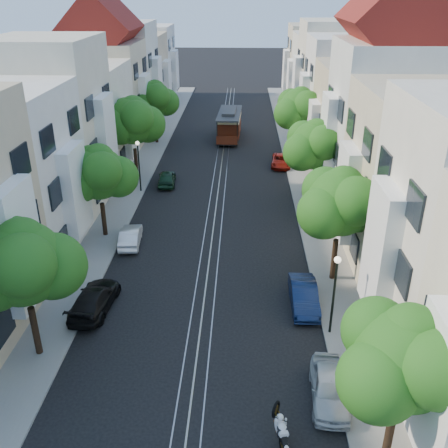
# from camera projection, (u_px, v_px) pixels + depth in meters

# --- Properties ---
(ground) EXTENTS (200.00, 200.00, 0.00)m
(ground) POSITION_uv_depth(u_px,v_px,m) (221.00, 169.00, 46.05)
(ground) COLOR black
(ground) RESTS_ON ground
(sidewalk_east) EXTENTS (2.50, 80.00, 0.12)m
(sidewalk_east) POSITION_uv_depth(u_px,v_px,m) (300.00, 169.00, 45.78)
(sidewalk_east) COLOR gray
(sidewalk_east) RESTS_ON ground
(sidewalk_west) EXTENTS (2.50, 80.00, 0.12)m
(sidewalk_west) POSITION_uv_depth(u_px,v_px,m) (143.00, 167.00, 46.27)
(sidewalk_west) COLOR gray
(sidewalk_west) RESTS_ON ground
(rail_left) EXTENTS (0.06, 80.00, 0.02)m
(rail_left) POSITION_uv_depth(u_px,v_px,m) (215.00, 168.00, 46.07)
(rail_left) COLOR gray
(rail_left) RESTS_ON ground
(rail_slot) EXTENTS (0.06, 80.00, 0.02)m
(rail_slot) POSITION_uv_depth(u_px,v_px,m) (221.00, 169.00, 46.05)
(rail_slot) COLOR gray
(rail_slot) RESTS_ON ground
(rail_right) EXTENTS (0.06, 80.00, 0.02)m
(rail_right) POSITION_uv_depth(u_px,v_px,m) (227.00, 169.00, 46.03)
(rail_right) COLOR gray
(rail_right) RESTS_ON ground
(lane_line) EXTENTS (0.08, 80.00, 0.01)m
(lane_line) POSITION_uv_depth(u_px,v_px,m) (221.00, 169.00, 46.05)
(lane_line) COLOR tan
(lane_line) RESTS_ON ground
(townhouses_east) EXTENTS (7.75, 72.00, 12.00)m
(townhouses_east) POSITION_uv_depth(u_px,v_px,m) (357.00, 114.00, 43.34)
(townhouses_east) COLOR beige
(townhouses_east) RESTS_ON ground
(townhouses_west) EXTENTS (7.75, 72.00, 11.76)m
(townhouses_west) POSITION_uv_depth(u_px,v_px,m) (87.00, 113.00, 44.18)
(townhouses_west) COLOR silver
(townhouses_west) RESTS_ON ground
(tree_e_a) EXTENTS (4.72, 3.87, 6.27)m
(tree_e_a) POSITION_uv_depth(u_px,v_px,m) (406.00, 362.00, 15.94)
(tree_e_a) COLOR black
(tree_e_a) RESTS_ON ground
(tree_e_b) EXTENTS (4.93, 4.08, 6.68)m
(tree_e_b) POSITION_uv_depth(u_px,v_px,m) (341.00, 204.00, 26.62)
(tree_e_b) COLOR black
(tree_e_b) RESTS_ON ground
(tree_e_c) EXTENTS (4.84, 3.99, 6.52)m
(tree_e_c) POSITION_uv_depth(u_px,v_px,m) (315.00, 147.00, 36.59)
(tree_e_c) COLOR black
(tree_e_c) RESTS_ON ground
(tree_e_d) EXTENTS (5.01, 4.16, 6.85)m
(tree_e_d) POSITION_uv_depth(u_px,v_px,m) (300.00, 109.00, 46.39)
(tree_e_d) COLOR black
(tree_e_d) RESTS_ON ground
(tree_w_a) EXTENTS (4.93, 4.08, 6.68)m
(tree_w_a) POSITION_uv_depth(u_px,v_px,m) (23.00, 265.00, 20.79)
(tree_w_a) COLOR black
(tree_w_a) RESTS_ON ground
(tree_w_b) EXTENTS (4.72, 3.87, 6.27)m
(tree_w_b) POSITION_uv_depth(u_px,v_px,m) (100.00, 175.00, 31.75)
(tree_w_b) COLOR black
(tree_w_b) RESTS_ON ground
(tree_w_c) EXTENTS (5.13, 4.28, 7.09)m
(tree_w_c) POSITION_uv_depth(u_px,v_px,m) (133.00, 122.00, 41.38)
(tree_w_c) COLOR black
(tree_w_c) RESTS_ON ground
(tree_w_d) EXTENTS (4.84, 3.99, 6.52)m
(tree_w_d) POSITION_uv_depth(u_px,v_px,m) (155.00, 100.00, 51.50)
(tree_w_d) COLOR black
(tree_w_d) RESTS_ON ground
(lamp_east) EXTENTS (0.32, 0.32, 4.16)m
(lamp_east) POSITION_uv_depth(u_px,v_px,m) (335.00, 284.00, 22.98)
(lamp_east) COLOR black
(lamp_east) RESTS_ON ground
(lamp_west) EXTENTS (0.32, 0.32, 4.16)m
(lamp_west) POSITION_uv_depth(u_px,v_px,m) (139.00, 159.00, 39.63)
(lamp_west) COLOR black
(lamp_west) RESTS_ON ground
(sportbike_rider) EXTENTS (0.62, 1.70, 1.45)m
(sportbike_rider) POSITION_uv_depth(u_px,v_px,m) (281.00, 428.00, 18.08)
(sportbike_rider) COLOR black
(sportbike_rider) RESTS_ON ground
(cable_car) EXTENTS (2.68, 7.68, 2.92)m
(cable_car) POSITION_uv_depth(u_px,v_px,m) (229.00, 123.00, 54.43)
(cable_car) COLOR black
(cable_car) RESTS_ON ground
(parked_car_e_near) EXTENTS (1.73, 3.80, 1.26)m
(parked_car_e_near) POSITION_uv_depth(u_px,v_px,m) (330.00, 387.00, 20.11)
(parked_car_e_near) COLOR #B4BBC0
(parked_car_e_near) RESTS_ON ground
(parked_car_e_mid) EXTENTS (1.37, 3.85, 1.27)m
(parked_car_e_mid) POSITION_uv_depth(u_px,v_px,m) (304.00, 296.00, 26.03)
(parked_car_e_mid) COLOR #0C193D
(parked_car_e_mid) RESTS_ON ground
(parked_car_e_far) EXTENTS (2.12, 3.97, 1.06)m
(parked_car_e_far) POSITION_uv_depth(u_px,v_px,m) (281.00, 161.00, 46.46)
(parked_car_e_far) COLOR maroon
(parked_car_e_far) RESTS_ON ground
(parked_car_w_near) EXTENTS (2.10, 4.47, 1.26)m
(parked_car_w_near) POSITION_uv_depth(u_px,v_px,m) (94.00, 299.00, 25.76)
(parked_car_w_near) COLOR black
(parked_car_w_near) RESTS_ON ground
(parked_car_w_mid) EXTENTS (1.53, 3.60, 1.15)m
(parked_car_w_mid) POSITION_uv_depth(u_px,v_px,m) (131.00, 236.00, 32.35)
(parked_car_w_mid) COLOR silver
(parked_car_w_mid) RESTS_ON ground
(parked_car_w_far) EXTENTS (1.72, 3.66, 1.21)m
(parked_car_w_far) POSITION_uv_depth(u_px,v_px,m) (167.00, 178.00, 42.11)
(parked_car_w_far) COLOR #14321F
(parked_car_w_far) RESTS_ON ground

